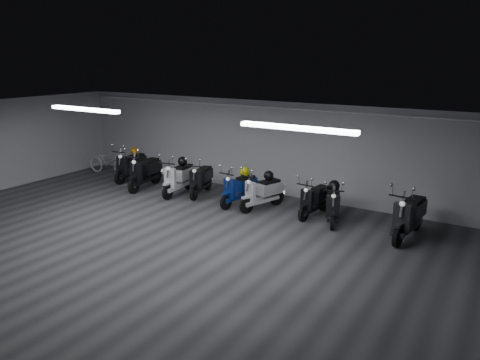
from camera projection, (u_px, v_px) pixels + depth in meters
The scene contains 21 objects.
floor at pixel (150, 246), 10.09m from camera, with size 14.00×10.00×0.01m, color #323234.
ceiling at pixel (143, 119), 9.36m from camera, with size 14.00×10.00×0.01m, color gray.
back_wall at pixel (262, 147), 13.82m from camera, with size 14.00×0.01×2.80m, color #AAAAAD.
fluor_strip_left at pixel (85, 109), 11.73m from camera, with size 2.40×0.18×0.08m, color white.
fluor_strip_right at pixel (297, 128), 8.66m from camera, with size 2.40×0.18×0.08m, color white.
conduit at pixel (261, 107), 13.44m from camera, with size 0.05×0.05×13.60m, color white.
scooter_0 at pixel (131, 161), 15.28m from camera, with size 0.60×1.80×1.34m, color black, non-canonical shape.
scooter_1 at pixel (144, 167), 14.33m from camera, with size 0.63×1.89×1.41m, color black, non-canonical shape.
scooter_2 at pixel (178, 173), 13.72m from camera, with size 0.60×1.80×1.34m, color silver, non-canonical shape.
scooter_3 at pixel (201, 175), 13.64m from camera, with size 0.56×1.69×1.26m, color black, non-canonical shape.
scooter_4 at pixel (239, 183), 12.75m from camera, with size 0.56×1.67×1.24m, color navy, non-canonical shape.
scooter_6 at pixel (262, 187), 12.37m from camera, with size 0.56×1.68×1.25m, color silver, non-canonical shape.
scooter_7 at pixel (315, 194), 11.82m from camera, with size 0.53×1.60×1.19m, color black, non-canonical shape.
scooter_8 at pixel (333, 199), 11.38m from camera, with size 0.54×1.63×1.21m, color black, non-canonical shape.
scooter_9 at pixel (410, 209), 10.34m from camera, with size 0.63×1.90×1.42m, color black, non-canonical shape.
bicycle at pixel (108, 159), 16.12m from camera, with size 0.61×1.74×1.12m, color white.
helmet_0 at pixel (334, 186), 11.52m from camera, with size 0.29×0.29×0.29m, color black.
helmet_1 at pixel (183, 161), 13.86m from camera, with size 0.29×0.29×0.29m, color black.
helmet_2 at pixel (135, 151), 15.42m from camera, with size 0.27×0.27×0.27m, color #BC6D0B.
helmet_3 at pixel (245, 172), 12.84m from camera, with size 0.29×0.29×0.29m, color #BFBF0B.
helmet_4 at pixel (269, 176), 12.44m from camera, with size 0.27×0.27×0.27m, color black.
Camera 1 is at (6.64, -6.89, 4.05)m, focal length 34.10 mm.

